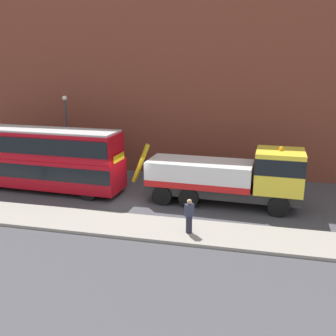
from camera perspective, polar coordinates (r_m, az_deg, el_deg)
name	(u,v)px	position (r m, az deg, el deg)	size (l,w,h in m)	color
ground_plane	(133,198)	(23.53, -5.27, -4.55)	(120.00, 120.00, 0.00)	#424247
near_kerb	(108,223)	(19.85, -9.15, -8.30)	(60.00, 2.80, 0.15)	gray
building_facade	(160,64)	(28.56, -1.29, 15.48)	(60.00, 1.50, 16.00)	brown
recovery_tow_truck	(230,176)	(22.12, 9.36, -1.19)	(10.20, 3.04, 3.67)	#2D2D2D
double_decker_bus	(41,157)	(25.82, -18.75, 1.64)	(11.13, 3.04, 4.06)	#B70C19
pedestrian_bystander	(189,216)	(18.13, 3.22, -7.33)	(0.47, 0.46, 1.71)	#232333
street_lamp	(67,128)	(29.30, -15.09, 5.93)	(0.36, 0.36, 5.83)	#38383D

